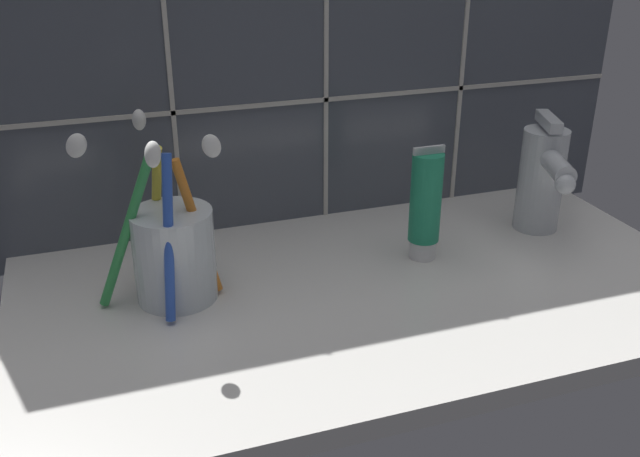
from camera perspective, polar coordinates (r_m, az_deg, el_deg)
The scene contains 5 objects.
sink_counter at distance 72.05cm, azimuth 3.95°, elevation -5.29°, with size 69.43×37.62×2.00cm, color silver.
tile_wall_backsplash at distance 81.76cm, azimuth -0.88°, elevation 13.83°, with size 79.43×1.72×43.05cm.
toothbrush_cup at distance 68.56cm, azimuth -11.71°, elevation -1.65°, with size 13.80×14.93×17.55cm.
toothpaste_tube at distance 75.26cm, azimuth 8.43°, elevation 1.92°, with size 3.47×3.30×12.49cm.
sink_faucet at distance 84.76cm, azimuth 17.41°, elevation 3.97°, with size 6.25×11.64×13.46cm.
Camera 1 is at (-24.86, -57.30, 36.91)cm, focal length 40.00 mm.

